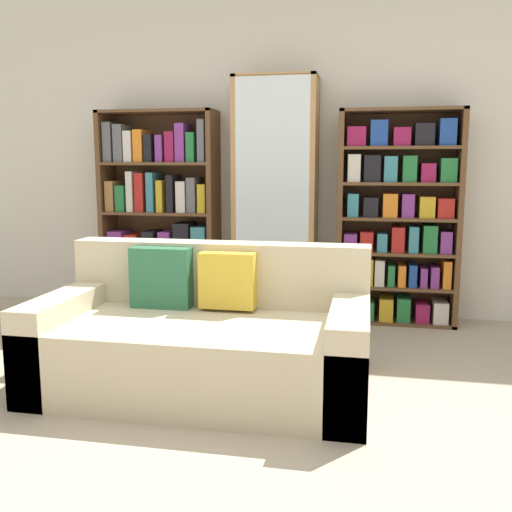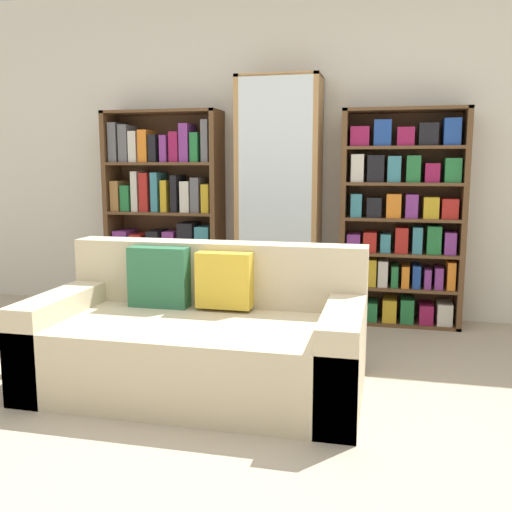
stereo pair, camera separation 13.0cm
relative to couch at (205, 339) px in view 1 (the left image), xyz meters
name	(u,v)px [view 1 (the left image)]	position (x,y,z in m)	size (l,w,h in m)	color
ground_plane	(202,436)	(0.15, -0.59, -0.27)	(16.00, 16.00, 0.00)	tan
wall_back	(281,153)	(0.15, 1.82, 1.08)	(6.86, 0.06, 2.70)	silver
couch	(205,339)	(0.00, 0.00, 0.00)	(1.80, 0.96, 0.78)	beige
bookshelf_left	(161,217)	(-0.85, 1.61, 0.54)	(0.99, 0.32, 1.69)	brown
display_cabinet	(276,200)	(0.14, 1.59, 0.69)	(0.66, 0.36, 1.94)	#AD7F4C
bookshelf_right	(398,220)	(1.12, 1.61, 0.55)	(0.93, 0.32, 1.67)	brown
wine_bottle	(345,320)	(0.74, 0.98, -0.11)	(0.08, 0.08, 0.40)	#192333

